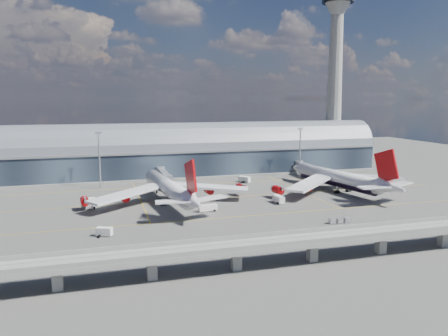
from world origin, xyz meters
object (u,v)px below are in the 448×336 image
object	(u,v)px
service_truck_1	(104,232)
service_truck_2	(208,208)
service_truck_3	(279,199)
cargo_train_0	(339,220)
floodlight_mast_left	(99,158)
service_truck_4	(311,175)
airliner_left	(170,188)
airliner_right	(340,179)
floodlight_mast_right	(300,151)
service_truck_0	(91,203)
control_tower	(335,79)
service_truck_5	(244,179)

from	to	relation	value
service_truck_1	service_truck_2	distance (m)	41.51
service_truck_3	cargo_train_0	world-z (taller)	service_truck_3
floodlight_mast_left	service_truck_3	distance (m)	84.38
service_truck_3	service_truck_4	bearing A→B (deg)	45.58
airliner_left	service_truck_3	distance (m)	42.67
airliner_right	service_truck_3	distance (m)	36.78
floodlight_mast_right	service_truck_1	bearing A→B (deg)	-143.23
service_truck_0	service_truck_3	size ratio (longest dim) A/B	1.28
control_tower	cargo_train_0	xyz separation A→B (m)	(-60.39, -109.88, -50.75)
floodlight_mast_right	airliner_left	xyz separation A→B (m)	(-74.43, -39.42, -7.56)
airliner_left	cargo_train_0	xyz separation A→B (m)	(49.04, -42.46, -5.18)
airliner_left	service_truck_2	world-z (taller)	airliner_left
floodlight_mast_right	control_tower	bearing A→B (deg)	38.66
service_truck_3	service_truck_5	xyz separation A→B (m)	(1.12, 44.42, 0.01)
airliner_left	service_truck_2	xyz separation A→B (m)	(11.31, -15.62, -4.78)
airliner_right	service_truck_0	xyz separation A→B (m)	(-104.82, 0.19, -4.04)
service_truck_0	service_truck_5	xyz separation A→B (m)	(71.65, 31.61, -0.16)
floodlight_mast_right	service_truck_2	world-z (taller)	floodlight_mast_right
service_truck_2	service_truck_4	size ratio (longest dim) A/B	1.26
airliner_left	service_truck_0	world-z (taller)	airliner_left
floodlight_mast_left	cargo_train_0	bearing A→B (deg)	-47.66
service_truck_4	control_tower	bearing A→B (deg)	42.94
floodlight_mast_right	service_truck_3	size ratio (longest dim) A/B	4.13
airliner_left	service_truck_5	world-z (taller)	airliner_left
floodlight_mast_right	airliner_left	size ratio (longest dim) A/B	0.37
floodlight_mast_left	service_truck_2	distance (m)	67.39
floodlight_mast_right	airliner_right	xyz separation A→B (m)	(0.83, -37.84, -7.93)
floodlight_mast_left	service_truck_0	distance (m)	39.72
floodlight_mast_right	service_truck_4	distance (m)	13.81
service_truck_2	service_truck_5	xyz separation A→B (m)	(30.77, 48.99, 0.22)
service_truck_0	service_truck_4	bearing A→B (deg)	22.20
service_truck_3	floodlight_mast_right	bearing A→B (deg)	51.66
airliner_right	cargo_train_0	bearing A→B (deg)	-131.87
service_truck_4	cargo_train_0	bearing A→B (deg)	-114.93
service_truck_2	service_truck_3	distance (m)	30.00
service_truck_5	service_truck_1	bearing A→B (deg)	-166.90
control_tower	cargo_train_0	size ratio (longest dim) A/B	13.38
service_truck_2	cargo_train_0	distance (m)	46.31
cargo_train_0	floodlight_mast_left	bearing A→B (deg)	38.13
floodlight_mast_left	floodlight_mast_right	world-z (taller)	same
service_truck_5	cargo_train_0	world-z (taller)	service_truck_5
floodlight_mast_right	airliner_left	distance (m)	84.56
airliner_left	cargo_train_0	distance (m)	65.08
service_truck_1	service_truck_2	world-z (taller)	service_truck_1
airliner_left	service_truck_4	xyz separation A→B (m)	(78.04, 33.73, -4.50)
service_truck_0	service_truck_3	world-z (taller)	service_truck_0
service_truck_1	cargo_train_0	world-z (taller)	service_truck_1
floodlight_mast_right	airliner_right	size ratio (longest dim) A/B	0.37
service_truck_1	floodlight_mast_left	bearing A→B (deg)	23.67
service_truck_0	airliner_left	bearing A→B (deg)	2.24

